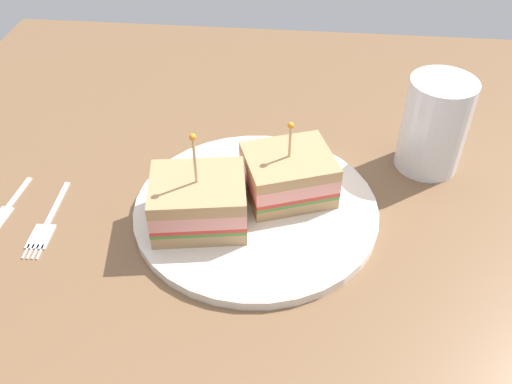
{
  "coord_description": "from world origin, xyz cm",
  "views": [
    {
      "loc": [
        -45.01,
        -4.53,
        42.07
      ],
      "look_at": [
        0.0,
        0.0,
        3.07
      ],
      "focal_mm": 38.86,
      "sensor_mm": 36.0,
      "label": 1
    }
  ],
  "objects_px": {
    "sandwich_half_front": "(199,202)",
    "drink_glass": "(433,130)",
    "plate": "(256,209)",
    "fork": "(45,226)",
    "knife": "(0,217)",
    "sandwich_half_back": "(288,175)"
  },
  "relations": [
    {
      "from": "sandwich_half_front",
      "to": "drink_glass",
      "type": "xyz_separation_m",
      "value": [
        0.14,
        -0.26,
        0.01
      ]
    },
    {
      "from": "fork",
      "to": "knife",
      "type": "bearing_deg",
      "value": 80.49
    },
    {
      "from": "knife",
      "to": "plate",
      "type": "bearing_deg",
      "value": -82.48
    },
    {
      "from": "sandwich_half_back",
      "to": "knife",
      "type": "xyz_separation_m",
      "value": [
        -0.06,
        0.31,
        -0.03
      ]
    },
    {
      "from": "plate",
      "to": "sandwich_half_front",
      "type": "height_order",
      "value": "sandwich_half_front"
    },
    {
      "from": "knife",
      "to": "fork",
      "type": "bearing_deg",
      "value": -99.51
    },
    {
      "from": "knife",
      "to": "drink_glass",
      "type": "bearing_deg",
      "value": -72.97
    },
    {
      "from": "plate",
      "to": "drink_glass",
      "type": "xyz_separation_m",
      "value": [
        0.11,
        -0.2,
        0.05
      ]
    },
    {
      "from": "drink_glass",
      "to": "sandwich_half_back",
      "type": "bearing_deg",
      "value": 116.89
    },
    {
      "from": "drink_glass",
      "to": "fork",
      "type": "bearing_deg",
      "value": 110.22
    },
    {
      "from": "sandwich_half_back",
      "to": "fork",
      "type": "bearing_deg",
      "value": 105.6
    },
    {
      "from": "sandwich_half_front",
      "to": "drink_glass",
      "type": "relative_size",
      "value": 0.98
    },
    {
      "from": "plate",
      "to": "knife",
      "type": "height_order",
      "value": "plate"
    },
    {
      "from": "sandwich_half_back",
      "to": "plate",
      "type": "bearing_deg",
      "value": 127.68
    },
    {
      "from": "drink_glass",
      "to": "fork",
      "type": "distance_m",
      "value": 0.45
    },
    {
      "from": "plate",
      "to": "drink_glass",
      "type": "bearing_deg",
      "value": -61.12
    },
    {
      "from": "plate",
      "to": "knife",
      "type": "distance_m",
      "value": 0.28
    },
    {
      "from": "fork",
      "to": "knife",
      "type": "xyz_separation_m",
      "value": [
        0.01,
        0.06,
        -0.0
      ]
    },
    {
      "from": "sandwich_half_front",
      "to": "knife",
      "type": "bearing_deg",
      "value": 91.93
    },
    {
      "from": "sandwich_half_front",
      "to": "drink_glass",
      "type": "distance_m",
      "value": 0.29
    },
    {
      "from": "fork",
      "to": "sandwich_half_front",
      "type": "bearing_deg",
      "value": -84.28
    },
    {
      "from": "sandwich_half_back",
      "to": "drink_glass",
      "type": "xyz_separation_m",
      "value": [
        0.08,
        -0.17,
        0.01
      ]
    }
  ]
}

